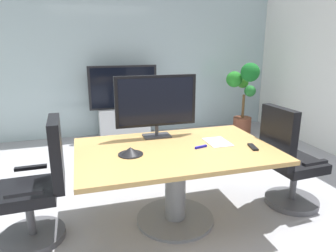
{
  "coord_description": "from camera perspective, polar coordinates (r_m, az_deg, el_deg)",
  "views": [
    {
      "loc": [
        -0.67,
        -2.55,
        1.71
      ],
      "look_at": [
        0.15,
        0.23,
        0.9
      ],
      "focal_mm": 32.47,
      "sensor_mm": 36.0,
      "label": 1
    }
  ],
  "objects": [
    {
      "name": "paper_notepad",
      "position": [
        3.03,
        9.27,
        -3.0
      ],
      "size": [
        0.21,
        0.3,
        0.01
      ],
      "primitive_type": "cube",
      "rotation": [
        0.0,
        0.0,
        -0.01
      ],
      "color": "white",
      "rests_on": "conference_table"
    },
    {
      "name": "wall_back_glass_partition",
      "position": [
        5.75,
        -9.94,
        12.98
      ],
      "size": [
        6.23,
        0.1,
        2.94
      ],
      "primitive_type": "cube",
      "color": "#9EB2B7",
      "rests_on": "ground"
    },
    {
      "name": "whiteboard_marker",
      "position": [
        2.85,
        6.21,
        -3.92
      ],
      "size": [
        0.13,
        0.05,
        0.02
      ],
      "primitive_type": "cube",
      "rotation": [
        0.0,
        0.0,
        0.26
      ],
      "color": "#1919A5",
      "rests_on": "conference_table"
    },
    {
      "name": "office_chair_left",
      "position": [
        2.91,
        -23.04,
        -11.2
      ],
      "size": [
        0.6,
        0.58,
        1.09
      ],
      "rotation": [
        0.0,
        0.0,
        -1.54
      ],
      "color": "#4C4C51",
      "rests_on": "ground"
    },
    {
      "name": "tv_monitor",
      "position": [
        3.1,
        -2.22,
        4.4
      ],
      "size": [
        0.84,
        0.18,
        0.64
      ],
      "color": "#333338",
      "rests_on": "conference_table"
    },
    {
      "name": "office_chair_right",
      "position": [
        3.44,
        21.66,
        -6.94
      ],
      "size": [
        0.61,
        0.59,
        1.09
      ],
      "rotation": [
        0.0,
        0.0,
        1.64
      ],
      "color": "#4C4C51",
      "rests_on": "ground"
    },
    {
      "name": "conference_phone",
      "position": [
        2.68,
        -7.05,
        -4.75
      ],
      "size": [
        0.22,
        0.22,
        0.07
      ],
      "color": "black",
      "rests_on": "conference_table"
    },
    {
      "name": "conference_table",
      "position": [
        2.9,
        1.41,
        -7.89
      ],
      "size": [
        1.81,
        1.17,
        0.75
      ],
      "color": "#B2894C",
      "rests_on": "ground"
    },
    {
      "name": "remote_control",
      "position": [
        2.95,
        15.65,
        -3.82
      ],
      "size": [
        0.08,
        0.18,
        0.02
      ],
      "primitive_type": "cube",
      "rotation": [
        0.0,
        0.0,
        -0.21
      ],
      "color": "black",
      "rests_on": "conference_table"
    },
    {
      "name": "wall_display_unit",
      "position": [
        5.55,
        -8.25,
        2.24
      ],
      "size": [
        1.2,
        0.36,
        1.31
      ],
      "color": "#B7BABC",
      "rests_on": "ground"
    },
    {
      "name": "ground_plane",
      "position": [
        3.14,
        -1.43,
        -17.33
      ],
      "size": [
        7.31,
        7.31,
        0.0
      ],
      "primitive_type": "plane",
      "color": "#99999E"
    },
    {
      "name": "potted_plant",
      "position": [
        5.84,
        14.0,
        6.14
      ],
      "size": [
        0.58,
        0.63,
        1.35
      ],
      "color": "brown",
      "rests_on": "ground"
    }
  ]
}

